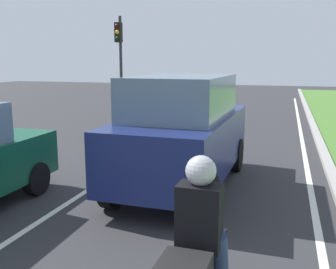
% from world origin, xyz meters
% --- Properties ---
extents(ground_plane, '(60.00, 60.00, 0.00)m').
position_xyz_m(ground_plane, '(0.00, 14.00, 0.00)').
color(ground_plane, '#2D2D30').
extents(lane_line_center, '(0.12, 32.00, 0.01)m').
position_xyz_m(lane_line_center, '(-0.70, 14.00, 0.00)').
color(lane_line_center, silver).
rests_on(lane_line_center, ground).
extents(lane_line_right_edge, '(0.12, 32.00, 0.01)m').
position_xyz_m(lane_line_right_edge, '(3.60, 14.00, 0.00)').
color(lane_line_right_edge, silver).
rests_on(lane_line_right_edge, ground).
extents(curb_right, '(0.24, 48.00, 0.12)m').
position_xyz_m(curb_right, '(4.10, 14.00, 0.06)').
color(curb_right, '#9E9B93').
rests_on(curb_right, ground).
extents(car_suv_ahead, '(2.06, 4.54, 2.28)m').
position_xyz_m(car_suv_ahead, '(1.07, 9.27, 1.17)').
color(car_suv_ahead, navy).
rests_on(car_suv_ahead, ground).
extents(rider_person, '(0.51, 0.41, 1.16)m').
position_xyz_m(rider_person, '(2.33, 5.12, 1.19)').
color(rider_person, black).
rests_on(rider_person, ground).
extents(traffic_light_overhead_left, '(0.32, 0.50, 4.61)m').
position_xyz_m(traffic_light_overhead_left, '(-4.57, 18.91, 3.09)').
color(traffic_light_overhead_left, '#2D2D2D').
rests_on(traffic_light_overhead_left, ground).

